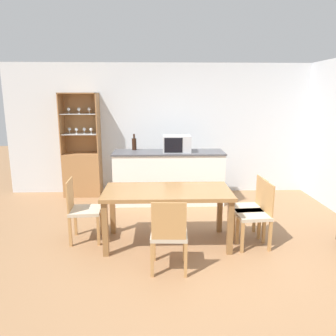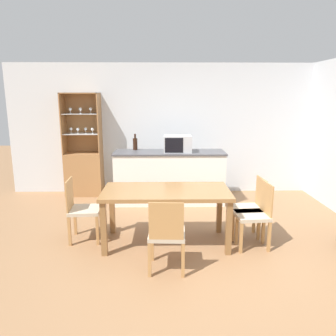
{
  "view_description": "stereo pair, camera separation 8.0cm",
  "coord_description": "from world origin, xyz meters",
  "px_view_note": "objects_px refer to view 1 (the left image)",
  "views": [
    {
      "loc": [
        -0.45,
        -3.91,
        1.94
      ],
      "look_at": [
        -0.28,
        1.04,
        0.84
      ],
      "focal_mm": 35.0,
      "sensor_mm": 36.0,
      "label": 1
    },
    {
      "loc": [
        -0.37,
        -3.91,
        1.94
      ],
      "look_at": [
        -0.28,
        1.04,
        0.84
      ],
      "focal_mm": 35.0,
      "sensor_mm": 36.0,
      "label": 2
    }
  ],
  "objects_px": {
    "dining_table": "(167,196)",
    "wine_bottle": "(134,144)",
    "dining_chair_side_right_far": "(250,208)",
    "dining_chair_head_near": "(169,234)",
    "dining_chair_side_right_near": "(255,214)",
    "microwave": "(177,144)",
    "display_cabinet": "(83,166)",
    "dining_chair_side_left_far": "(82,210)"
  },
  "relations": [
    {
      "from": "dining_chair_side_right_near",
      "to": "wine_bottle",
      "type": "bearing_deg",
      "value": 34.96
    },
    {
      "from": "display_cabinet",
      "to": "dining_table",
      "type": "bearing_deg",
      "value": -54.51
    },
    {
      "from": "dining_chair_side_left_far",
      "to": "dining_chair_side_right_near",
      "type": "bearing_deg",
      "value": 81.02
    },
    {
      "from": "dining_chair_head_near",
      "to": "wine_bottle",
      "type": "relative_size",
      "value": 2.89
    },
    {
      "from": "dining_chair_side_right_near",
      "to": "wine_bottle",
      "type": "height_order",
      "value": "wine_bottle"
    },
    {
      "from": "dining_table",
      "to": "dining_chair_side_left_far",
      "type": "xyz_separation_m",
      "value": [
        -1.14,
        0.12,
        -0.21
      ]
    },
    {
      "from": "display_cabinet",
      "to": "dining_chair_head_near",
      "type": "height_order",
      "value": "display_cabinet"
    },
    {
      "from": "dining_chair_side_right_far",
      "to": "microwave",
      "type": "distance_m",
      "value": 1.92
    },
    {
      "from": "display_cabinet",
      "to": "wine_bottle",
      "type": "xyz_separation_m",
      "value": [
        1.04,
        -0.3,
        0.48
      ]
    },
    {
      "from": "display_cabinet",
      "to": "dining_chair_side_left_far",
      "type": "distance_m",
      "value": 2.17
    },
    {
      "from": "dining_chair_side_right_near",
      "to": "dining_chair_side_right_far",
      "type": "relative_size",
      "value": 1.0
    },
    {
      "from": "wine_bottle",
      "to": "dining_chair_side_right_near",
      "type": "bearing_deg",
      "value": -50.52
    },
    {
      "from": "dining_chair_side_right_far",
      "to": "microwave",
      "type": "relative_size",
      "value": 1.74
    },
    {
      "from": "display_cabinet",
      "to": "dining_chair_head_near",
      "type": "xyz_separation_m",
      "value": [
        1.59,
        -2.95,
        -0.15
      ]
    },
    {
      "from": "display_cabinet",
      "to": "dining_chair_side_right_far",
      "type": "bearing_deg",
      "value": -37.67
    },
    {
      "from": "dining_chair_head_near",
      "to": "microwave",
      "type": "relative_size",
      "value": 1.74
    },
    {
      "from": "display_cabinet",
      "to": "dining_chair_side_left_far",
      "type": "height_order",
      "value": "display_cabinet"
    },
    {
      "from": "dining_table",
      "to": "dining_chair_side_right_near",
      "type": "distance_m",
      "value": 1.17
    },
    {
      "from": "microwave",
      "to": "dining_chair_side_right_near",
      "type": "bearing_deg",
      "value": -62.95
    },
    {
      "from": "wine_bottle",
      "to": "display_cabinet",
      "type": "bearing_deg",
      "value": 164.04
    },
    {
      "from": "microwave",
      "to": "dining_chair_side_left_far",
      "type": "bearing_deg",
      "value": -131.04
    },
    {
      "from": "display_cabinet",
      "to": "dining_chair_head_near",
      "type": "distance_m",
      "value": 3.36
    },
    {
      "from": "dining_chair_side_right_near",
      "to": "dining_chair_side_left_far",
      "type": "bearing_deg",
      "value": 79.55
    },
    {
      "from": "dining_chair_side_right_near",
      "to": "dining_chair_side_left_far",
      "type": "distance_m",
      "value": 2.29
    },
    {
      "from": "microwave",
      "to": "display_cabinet",
      "type": "bearing_deg",
      "value": 163.07
    },
    {
      "from": "wine_bottle",
      "to": "dining_chair_side_right_far",
      "type": "bearing_deg",
      "value": -46.96
    },
    {
      "from": "dining_table",
      "to": "dining_chair_side_right_far",
      "type": "relative_size",
      "value": 1.93
    },
    {
      "from": "dining_table",
      "to": "wine_bottle",
      "type": "height_order",
      "value": "wine_bottle"
    },
    {
      "from": "microwave",
      "to": "wine_bottle",
      "type": "bearing_deg",
      "value": 161.78
    },
    {
      "from": "dining_table",
      "to": "wine_bottle",
      "type": "xyz_separation_m",
      "value": [
        -0.55,
        1.94,
        0.42
      ]
    },
    {
      "from": "dining_chair_side_right_far",
      "to": "display_cabinet",
      "type": "bearing_deg",
      "value": 48.42
    },
    {
      "from": "dining_chair_head_near",
      "to": "dining_chair_side_right_far",
      "type": "height_order",
      "value": "same"
    },
    {
      "from": "dining_chair_side_right_far",
      "to": "microwave",
      "type": "xyz_separation_m",
      "value": [
        -0.92,
        1.56,
        0.66
      ]
    },
    {
      "from": "dining_chair_head_near",
      "to": "dining_chair_side_right_far",
      "type": "relative_size",
      "value": 1.0
    },
    {
      "from": "wine_bottle",
      "to": "dining_chair_side_left_far",
      "type": "bearing_deg",
      "value": -107.91
    },
    {
      "from": "dining_chair_side_left_far",
      "to": "dining_chair_side_right_far",
      "type": "relative_size",
      "value": 1.0
    },
    {
      "from": "dining_table",
      "to": "dining_chair_side_left_far",
      "type": "height_order",
      "value": "dining_chair_side_left_far"
    },
    {
      "from": "dining_chair_side_left_far",
      "to": "dining_chair_head_near",
      "type": "distance_m",
      "value": 1.41
    },
    {
      "from": "wine_bottle",
      "to": "microwave",
      "type": "bearing_deg",
      "value": -18.22
    },
    {
      "from": "dining_chair_head_near",
      "to": "microwave",
      "type": "xyz_separation_m",
      "value": [
        0.22,
        2.4,
        0.66
      ]
    },
    {
      "from": "display_cabinet",
      "to": "dining_table",
      "type": "distance_m",
      "value": 2.74
    },
    {
      "from": "dining_chair_head_near",
      "to": "wine_bottle",
      "type": "height_order",
      "value": "wine_bottle"
    }
  ]
}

